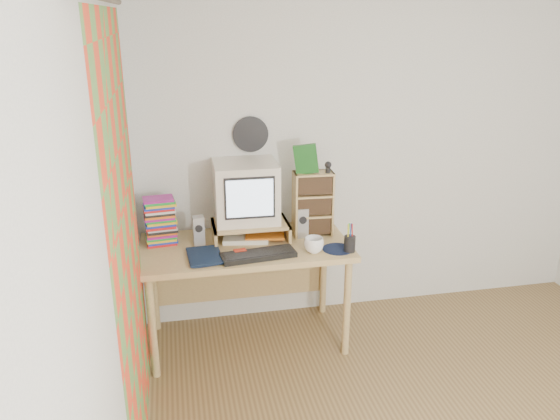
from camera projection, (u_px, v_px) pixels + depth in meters
name	position (u px, v px, depth m)	size (l,w,h in m)	color
back_wall	(374.00, 153.00, 4.05)	(3.50, 3.50, 0.00)	white
left_wall	(108.00, 279.00, 2.11)	(3.50, 3.50, 0.00)	white
curtain	(128.00, 252.00, 2.59)	(2.20, 2.20, 0.00)	red
wall_disc	(251.00, 134.00, 3.80)	(0.25, 0.25, 0.02)	black
desk	(245.00, 259.00, 3.79)	(1.40, 0.70, 0.75)	tan
monitor_riser	(250.00, 226.00, 3.76)	(0.52, 0.30, 0.12)	tan
crt_monitor	(246.00, 192.00, 3.72)	(0.43, 0.43, 0.41)	silver
speaker_left	(199.00, 230.00, 3.66)	(0.07, 0.07, 0.20)	#B0B0B5
speaker_right	(301.00, 222.00, 3.79)	(0.08, 0.08, 0.21)	#B0B0B5
keyboard	(258.00, 255.00, 3.49)	(0.48, 0.16, 0.03)	black
dvd_stack	(161.00, 224.00, 3.66)	(0.20, 0.14, 0.28)	brown
cd_rack	(313.00, 204.00, 3.79)	(0.27, 0.14, 0.45)	tan
mug	(314.00, 245.00, 3.55)	(0.13, 0.13, 0.10)	white
diary	(188.00, 256.00, 3.45)	(0.26, 0.19, 0.05)	#0D1A31
mousepad	(338.00, 249.00, 3.61)	(0.20, 0.20, 0.00)	#101535
pen_cup	(350.00, 241.00, 3.56)	(0.07, 0.07, 0.15)	black
papers	(253.00, 236.00, 3.78)	(0.31, 0.23, 0.04)	white
red_box	(240.00, 253.00, 3.51)	(0.08, 0.05, 0.04)	#AA2512
game_box	(306.00, 159.00, 3.66)	(0.15, 0.03, 0.20)	#19591C
webcam	(328.00, 167.00, 3.69)	(0.05, 0.05, 0.08)	black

